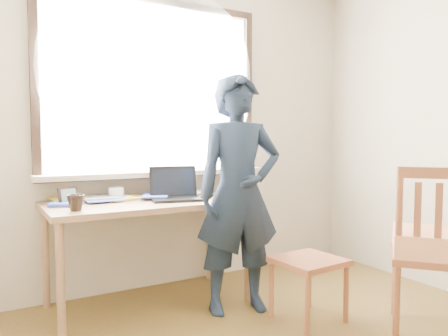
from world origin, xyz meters
TOP-DOWN VIEW (x-y plane):
  - room_shell at (-0.02, 0.20)m, footprint 3.52×4.02m
  - desk at (-0.39, 1.63)m, footprint 1.42×0.71m
  - laptop at (-0.19, 1.60)m, footprint 0.41×0.36m
  - mug_white at (-0.56, 1.82)m, footprint 0.14×0.14m
  - mug_dark at (-0.93, 1.43)m, footprint 0.11×0.11m
  - mouse at (0.04, 1.53)m, footprint 0.10×0.07m
  - desk_clutter at (-0.52, 1.82)m, footprint 0.67×0.51m
  - book_a at (-0.78, 1.87)m, footprint 0.24×0.31m
  - book_b at (-0.02, 1.91)m, footprint 0.33×0.33m
  - picture_frame at (-0.92, 1.73)m, footprint 0.14×0.07m
  - work_chair at (0.43, 0.83)m, footprint 0.44×0.42m
  - side_chair at (0.97, 0.31)m, footprint 0.66×0.67m
  - person at (0.12, 1.21)m, footprint 0.67×0.52m

SIDE VIEW (x-z plane):
  - work_chair at x=0.43m, z-range 0.14..0.56m
  - side_chair at x=0.97m, z-range 0.03..1.07m
  - desk at x=-0.39m, z-range 0.30..1.06m
  - book_b at x=-0.02m, z-range 0.76..0.78m
  - book_a at x=-0.78m, z-range 0.76..0.79m
  - desk_clutter at x=-0.52m, z-range 0.76..0.79m
  - mouse at x=0.04m, z-range 0.76..0.80m
  - mug_white at x=-0.56m, z-range 0.76..0.85m
  - mug_dark at x=-0.93m, z-range 0.76..0.86m
  - picture_frame at x=-0.92m, z-range 0.76..0.87m
  - laptop at x=-0.19m, z-range 0.70..0.94m
  - person at x=0.12m, z-range 0.00..1.65m
  - room_shell at x=-0.02m, z-range 0.33..2.94m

